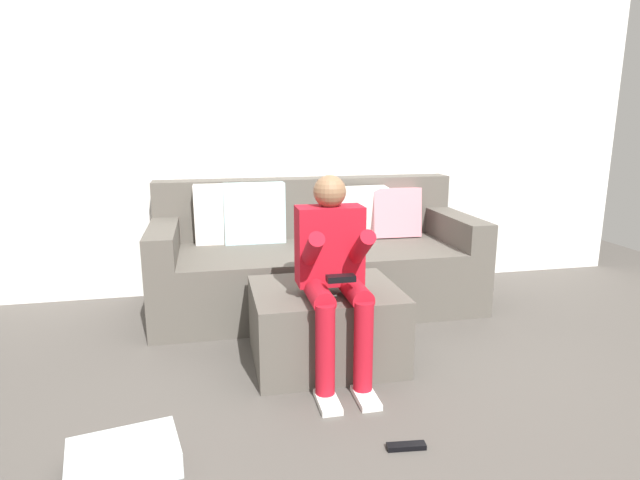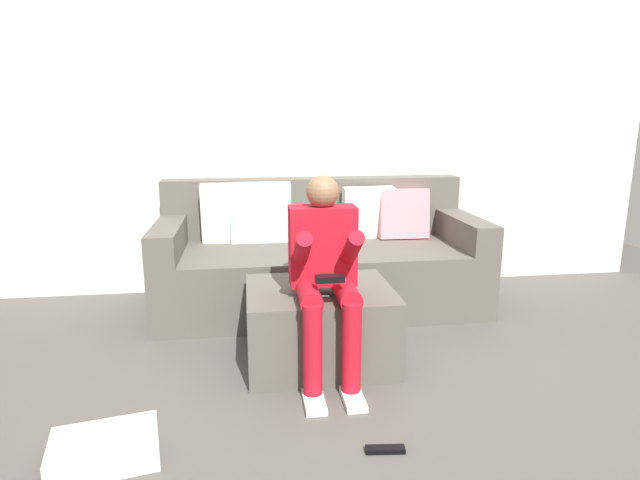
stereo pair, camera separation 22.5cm
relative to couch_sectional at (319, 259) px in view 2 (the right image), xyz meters
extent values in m
plane|color=#544F49|center=(0.06, -1.62, -0.34)|extent=(7.08, 7.08, 0.00)
cube|color=white|center=(0.06, 0.47, 0.95)|extent=(5.45, 0.10, 2.57)
cube|color=#59544C|center=(0.00, -0.07, -0.11)|extent=(2.28, 0.98, 0.45)
cube|color=#59544C|center=(0.00, 0.31, 0.33)|extent=(2.28, 0.21, 0.45)
cube|color=#59544C|center=(-1.04, -0.07, 0.21)|extent=(0.19, 0.98, 0.20)
cube|color=#59544C|center=(1.05, -0.07, 0.21)|extent=(0.19, 0.98, 0.20)
cube|color=white|center=(-0.62, 0.14, 0.33)|extent=(0.44, 0.15, 0.44)
cube|color=silver|center=(-0.41, 0.13, 0.33)|extent=(0.44, 0.13, 0.44)
cube|color=pink|center=(0.67, 0.12, 0.30)|extent=(0.38, 0.19, 0.39)
cube|color=white|center=(0.40, 0.14, 0.31)|extent=(0.40, 0.18, 0.40)
cube|color=#59544C|center=(-0.13, -0.96, -0.12)|extent=(0.80, 0.66, 0.43)
cube|color=red|center=(-0.12, -1.04, 0.35)|extent=(0.35, 0.17, 0.41)
sphere|color=#8C6647|center=(-0.12, -1.04, 0.64)|extent=(0.17, 0.17, 0.17)
cylinder|color=red|center=(-0.22, -1.21, 0.15)|extent=(0.11, 0.33, 0.11)
cylinder|color=red|center=(-0.22, -1.37, -0.08)|extent=(0.10, 0.10, 0.46)
cube|color=white|center=(-0.22, -1.43, -0.32)|extent=(0.10, 0.22, 0.03)
cylinder|color=red|center=(-0.25, -1.17, 0.35)|extent=(0.08, 0.34, 0.27)
cylinder|color=red|center=(-0.03, -1.21, 0.15)|extent=(0.11, 0.33, 0.11)
cylinder|color=red|center=(-0.03, -1.37, -0.08)|extent=(0.10, 0.10, 0.46)
cube|color=white|center=(-0.03, -1.43, -0.32)|extent=(0.10, 0.22, 0.03)
cylinder|color=red|center=(0.00, -1.17, 0.35)|extent=(0.08, 0.35, 0.28)
cube|color=black|center=(-0.12, -1.29, 0.25)|extent=(0.14, 0.06, 0.03)
cube|color=silver|center=(-1.10, -1.74, -0.28)|extent=(0.46, 0.35, 0.11)
cube|color=black|center=(0.02, -1.84, -0.33)|extent=(0.17, 0.06, 0.02)
camera|label=1|loc=(-0.73, -3.66, 1.00)|focal=29.56mm
camera|label=2|loc=(-0.51, -3.70, 1.00)|focal=29.56mm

